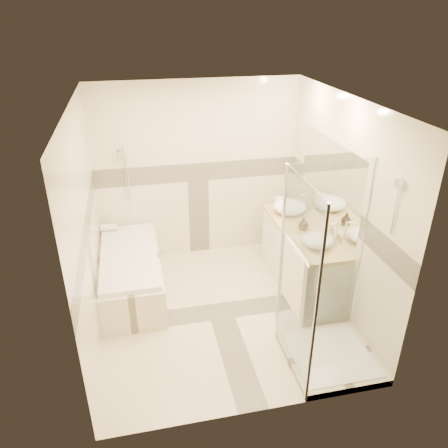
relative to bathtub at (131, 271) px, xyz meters
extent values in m
cube|color=beige|center=(1.02, -0.65, -0.31)|extent=(2.80, 3.00, 0.01)
cube|color=silver|center=(1.02, -0.65, 2.20)|extent=(2.80, 3.00, 0.01)
cube|color=beige|center=(1.02, 0.85, 0.94)|extent=(2.80, 0.01, 2.50)
cube|color=beige|center=(1.02, -2.15, 0.94)|extent=(2.80, 0.01, 2.50)
cube|color=beige|center=(-0.38, -0.65, 0.94)|extent=(0.01, 3.00, 2.50)
cube|color=beige|center=(2.43, -0.65, 0.94)|extent=(0.01, 3.00, 2.50)
cube|color=white|center=(2.41, -0.35, 1.14)|extent=(0.01, 1.60, 1.00)
cylinder|color=silver|center=(0.05, 0.82, 1.04)|extent=(0.02, 0.02, 0.70)
cube|color=beige|center=(0.00, 0.00, -0.06)|extent=(0.75, 1.70, 0.50)
cube|color=white|center=(0.00, 0.00, 0.22)|extent=(0.69, 1.60, 0.06)
ellipsoid|color=white|center=(0.00, 0.00, 0.17)|extent=(0.56, 1.40, 0.16)
cube|color=silver|center=(2.15, -0.35, 0.09)|extent=(0.55, 1.60, 0.80)
cylinder|color=silver|center=(1.86, -0.75, 0.24)|extent=(0.01, 0.24, 0.01)
cylinder|color=silver|center=(1.86, 0.05, 0.24)|extent=(0.01, 0.24, 0.01)
cube|color=tan|center=(2.15, -0.35, 0.52)|extent=(0.57, 1.62, 0.05)
cube|color=beige|center=(1.97, -1.70, -0.27)|extent=(0.90, 0.90, 0.08)
cube|color=white|center=(1.97, -1.70, -0.22)|extent=(0.80, 0.80, 0.01)
cube|color=white|center=(1.53, -1.70, 0.73)|extent=(0.01, 0.90, 2.00)
cube|color=white|center=(1.97, -1.26, 0.73)|extent=(0.90, 0.01, 2.00)
cylinder|color=silver|center=(1.52, -2.15, 0.73)|extent=(0.03, 0.03, 2.00)
cylinder|color=silver|center=(1.52, -1.25, 0.73)|extent=(0.03, 0.03, 2.00)
cylinder|color=silver|center=(2.42, -1.25, 0.73)|extent=(0.03, 0.03, 2.00)
cylinder|color=silver|center=(2.38, -1.70, 1.64)|extent=(0.03, 0.10, 0.10)
cylinder|color=silver|center=(1.49, -1.70, 1.09)|extent=(0.02, 0.60, 0.02)
cube|color=white|center=(1.49, -1.70, 0.79)|extent=(0.04, 0.48, 0.62)
ellipsoid|color=white|center=(2.13, 0.13, 0.63)|extent=(0.44, 0.44, 0.18)
ellipsoid|color=white|center=(2.13, -0.78, 0.62)|extent=(0.36, 0.36, 0.15)
cylinder|color=silver|center=(2.35, 0.13, 0.67)|extent=(0.03, 0.03, 0.25)
cylinder|color=silver|center=(2.31, 0.13, 0.78)|extent=(0.09, 0.02, 0.02)
cylinder|color=silver|center=(2.35, -0.78, 0.68)|extent=(0.03, 0.03, 0.28)
cylinder|color=silver|center=(2.31, -0.78, 0.80)|extent=(0.10, 0.02, 0.02)
imported|color=black|center=(2.13, -0.37, 0.62)|extent=(0.08, 0.08, 0.15)
imported|color=black|center=(2.13, -0.36, 0.62)|extent=(0.14, 0.14, 0.16)
cube|color=white|center=(2.13, 0.37, 0.58)|extent=(0.18, 0.28, 0.08)
cylinder|color=white|center=(-0.25, 0.69, 0.30)|extent=(0.22, 0.10, 0.10)
camera|label=1|loc=(0.17, -4.82, 3.02)|focal=35.00mm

